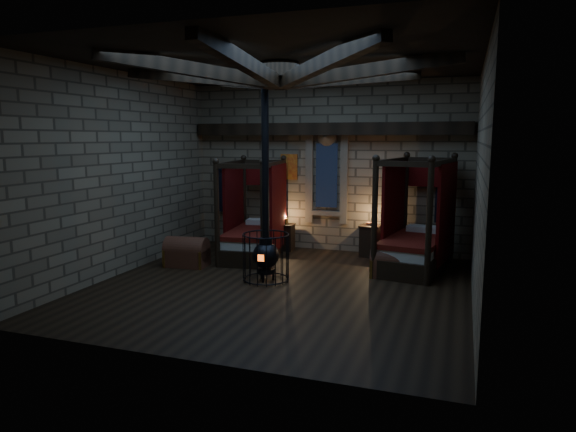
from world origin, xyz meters
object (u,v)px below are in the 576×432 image
(stove, at_px, (266,252))
(trunk_right, at_px, (393,263))
(bed_right, at_px, (416,242))
(bed_left, at_px, (254,234))
(trunk_left, at_px, (187,253))

(stove, bearing_deg, trunk_right, 26.22)
(bed_right, xyz_separation_m, trunk_right, (-0.36, -0.85, -0.30))
(bed_right, relative_size, trunk_right, 2.72)
(trunk_right, bearing_deg, bed_left, 166.48)
(bed_left, relative_size, trunk_right, 2.56)
(bed_right, height_order, trunk_right, bed_right)
(trunk_right, relative_size, stove, 0.22)
(trunk_right, bearing_deg, bed_right, 65.99)
(trunk_right, xyz_separation_m, stove, (-2.38, -1.09, 0.30))
(bed_left, relative_size, bed_right, 0.94)
(bed_right, xyz_separation_m, trunk_left, (-4.85, -1.41, -0.29))
(bed_left, xyz_separation_m, stove, (1.03, -1.85, 0.03))
(bed_left, bearing_deg, trunk_right, -19.67)
(bed_left, xyz_separation_m, trunk_right, (3.41, -0.76, -0.28))
(trunk_left, distance_m, trunk_right, 4.52)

